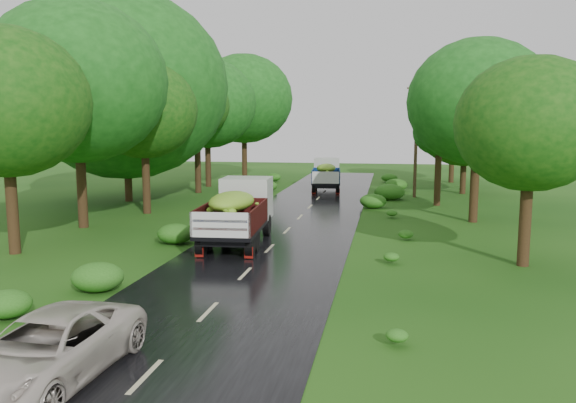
% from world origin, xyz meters
% --- Properties ---
extents(ground, '(120.00, 120.00, 0.00)m').
position_xyz_m(ground, '(0.00, 0.00, 0.00)').
color(ground, '#143F0D').
rests_on(ground, ground).
extents(road, '(6.50, 80.00, 0.02)m').
position_xyz_m(road, '(0.00, 5.00, 0.01)').
color(road, black).
rests_on(road, ground).
extents(road_lines, '(0.12, 69.60, 0.00)m').
position_xyz_m(road_lines, '(0.00, 6.00, 0.02)').
color(road_lines, '#BFB78C').
rests_on(road_lines, road).
extents(truck_near, '(2.63, 6.45, 2.65)m').
position_xyz_m(truck_near, '(-1.53, 8.86, 1.50)').
color(truck_near, black).
rests_on(truck_near, ground).
extents(truck_far, '(2.57, 5.94, 2.43)m').
position_xyz_m(truck_far, '(0.02, 28.94, 1.37)').
color(truck_far, black).
rests_on(truck_far, ground).
extents(car, '(2.38, 4.84, 1.32)m').
position_xyz_m(car, '(-1.79, -4.54, 0.68)').
color(car, beige).
rests_on(car, road).
extents(utility_pole, '(1.43, 0.27, 8.14)m').
position_xyz_m(utility_pole, '(6.56, 25.86, 4.19)').
color(utility_pole, '#382616').
rests_on(utility_pole, ground).
extents(trees_left, '(8.49, 35.01, 9.85)m').
position_xyz_m(trees_left, '(-10.21, 21.37, 6.87)').
color(trees_left, black).
rests_on(trees_left, ground).
extents(trees_right, '(5.58, 33.37, 7.90)m').
position_xyz_m(trees_right, '(9.61, 22.97, 5.52)').
color(trees_right, black).
rests_on(trees_right, ground).
extents(shrubs, '(11.90, 44.00, 0.70)m').
position_xyz_m(shrubs, '(0.00, 14.00, 0.35)').
color(shrubs, '#266518').
rests_on(shrubs, ground).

